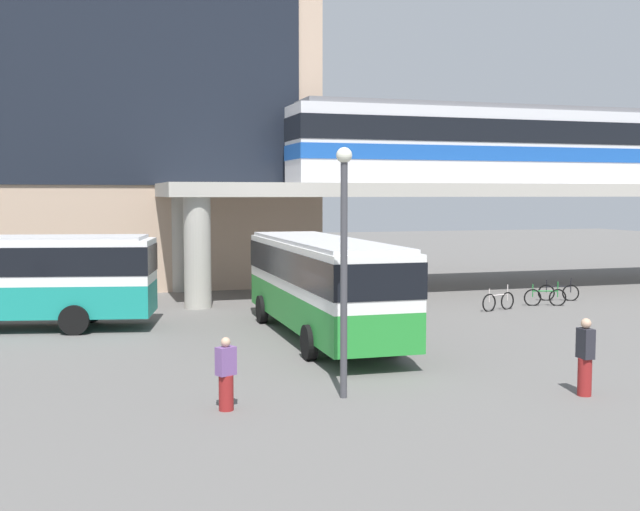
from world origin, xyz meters
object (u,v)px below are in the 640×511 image
(bicycle_silver, at_px, (498,301))
(pedestrian_by_bike_rack, at_px, (585,359))
(pedestrian_walking_across, at_px, (226,376))
(station_building, at_px, (64,106))
(bicycle_black, at_px, (559,293))
(train, at_px, (501,145))
(bicycle_green, at_px, (545,297))
(bus_main, at_px, (322,277))

(bicycle_silver, distance_m, pedestrian_by_bike_rack, 13.38)
(pedestrian_walking_across, xyz_separation_m, pedestrian_by_bike_rack, (8.16, -1.18, 0.11))
(pedestrian_walking_across, bearing_deg, station_building, 97.49)
(bicycle_silver, height_order, pedestrian_by_bike_rack, pedestrian_by_bike_rack)
(bicycle_black, xyz_separation_m, pedestrian_walking_across, (-16.97, -13.08, 0.39))
(station_building, relative_size, train, 1.15)
(bicycle_silver, relative_size, pedestrian_walking_across, 1.08)
(bicycle_green, xyz_separation_m, pedestrian_walking_across, (-15.52, -11.87, 0.39))
(bicycle_green, distance_m, bicycle_silver, 2.59)
(pedestrian_by_bike_rack, bearing_deg, bicycle_silver, 68.78)
(station_building, distance_m, pedestrian_walking_across, 30.12)
(bicycle_green, bearing_deg, station_building, 139.05)
(bicycle_green, xyz_separation_m, pedestrian_by_bike_rack, (-7.36, -13.04, 0.50))
(bus_main, xyz_separation_m, pedestrian_by_bike_rack, (3.73, -8.67, -1.13))
(bicycle_black, distance_m, pedestrian_by_bike_rack, 16.77)
(station_building, height_order, bus_main, station_building)
(bicycle_black, bearing_deg, bus_main, -155.97)
(bus_main, height_order, bicycle_green, bus_main)
(bus_main, bearing_deg, bicycle_green, 21.55)
(bicycle_green, height_order, pedestrian_by_bike_rack, pedestrian_by_bike_rack)
(train, distance_m, bicycle_black, 8.56)
(bus_main, xyz_separation_m, bicycle_black, (12.54, 5.59, -1.63))
(bicycle_silver, bearing_deg, station_building, 134.07)
(train, height_order, pedestrian_by_bike_rack, train)
(station_building, height_order, pedestrian_walking_across, station_building)
(station_building, height_order, train, station_building)
(bicycle_green, height_order, pedestrian_walking_across, pedestrian_walking_across)
(bicycle_silver, bearing_deg, pedestrian_walking_across, -139.04)
(bus_main, relative_size, pedestrian_by_bike_rack, 6.12)
(pedestrian_walking_across, height_order, pedestrian_by_bike_rack, pedestrian_by_bike_rack)
(bus_main, xyz_separation_m, pedestrian_walking_across, (-4.44, -7.49, -1.24))
(bicycle_silver, bearing_deg, bicycle_black, 24.32)
(bus_main, height_order, pedestrian_by_bike_rack, bus_main)
(station_building, distance_m, bus_main, 23.83)
(bicycle_black, bearing_deg, pedestrian_by_bike_rack, -121.72)
(bus_main, distance_m, bicycle_black, 13.83)
(train, distance_m, bicycle_green, 9.48)
(station_building, bearing_deg, bicycle_black, -36.81)
(station_building, bearing_deg, bicycle_silver, -45.93)
(station_building, xyz_separation_m, pedestrian_walking_across, (3.76, -28.60, -8.67))
(bus_main, distance_m, pedestrian_walking_across, 8.79)
(bicycle_green, relative_size, bicycle_black, 1.02)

